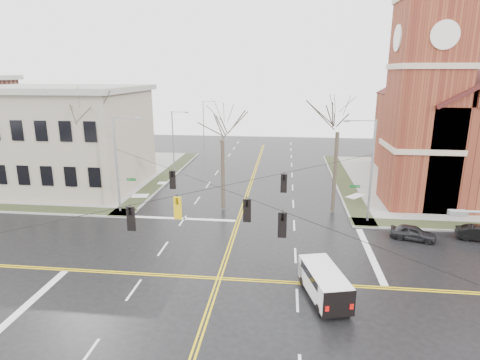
# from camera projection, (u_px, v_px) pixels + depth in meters

# --- Properties ---
(ground) EXTENTS (120.00, 120.00, 0.00)m
(ground) POSITION_uv_depth(u_px,v_px,m) (219.00, 278.00, 26.07)
(ground) COLOR black
(ground) RESTS_ON ground
(sidewalks) EXTENTS (80.00, 80.00, 0.17)m
(sidewalks) POSITION_uv_depth(u_px,v_px,m) (219.00, 277.00, 26.05)
(sidewalks) COLOR gray
(sidewalks) RESTS_ON ground
(road_markings) EXTENTS (100.00, 100.00, 0.01)m
(road_markings) POSITION_uv_depth(u_px,v_px,m) (219.00, 278.00, 26.07)
(road_markings) COLOR gold
(road_markings) RESTS_ON ground
(church) EXTENTS (24.28, 27.48, 27.50)m
(church) POSITION_uv_depth(u_px,v_px,m) (472.00, 114.00, 44.91)
(church) COLOR maroon
(church) RESTS_ON ground
(civic_building_a) EXTENTS (18.00, 14.00, 11.00)m
(civic_building_a) POSITION_uv_depth(u_px,v_px,m) (59.00, 139.00, 46.26)
(civic_building_a) COLOR #9F927E
(civic_building_a) RESTS_ON ground
(signal_pole_ne) EXTENTS (2.75, 0.22, 9.00)m
(signal_pole_ne) POSITION_uv_depth(u_px,v_px,m) (370.00, 168.00, 34.56)
(signal_pole_ne) COLOR gray
(signal_pole_ne) RESTS_ON ground
(signal_pole_nw) EXTENTS (2.75, 0.22, 9.00)m
(signal_pole_nw) POSITION_uv_depth(u_px,v_px,m) (118.00, 162.00, 37.07)
(signal_pole_nw) COLOR gray
(signal_pole_nw) RESTS_ON ground
(span_wires) EXTENTS (23.02, 23.02, 0.03)m
(span_wires) POSITION_uv_depth(u_px,v_px,m) (218.00, 187.00, 24.46)
(span_wires) COLOR black
(span_wires) RESTS_ON ground
(traffic_signals) EXTENTS (8.21, 8.26, 1.30)m
(traffic_signals) POSITION_uv_depth(u_px,v_px,m) (216.00, 202.00, 24.01)
(traffic_signals) COLOR black
(traffic_signals) RESTS_ON ground
(streetlight_north_a) EXTENTS (2.30, 0.20, 8.00)m
(streetlight_north_a) POSITION_uv_depth(u_px,v_px,m) (174.00, 139.00, 52.94)
(streetlight_north_a) COLOR gray
(streetlight_north_a) RESTS_ON ground
(streetlight_north_b) EXTENTS (2.30, 0.20, 8.00)m
(streetlight_north_b) POSITION_uv_depth(u_px,v_px,m) (204.00, 121.00, 72.13)
(streetlight_north_b) COLOR gray
(streetlight_north_b) RESTS_ON ground
(cargo_van) EXTENTS (2.97, 5.01, 1.79)m
(cargo_van) POSITION_uv_depth(u_px,v_px,m) (323.00, 281.00, 23.68)
(cargo_van) COLOR white
(cargo_van) RESTS_ON ground
(parked_car_a) EXTENTS (3.72, 2.38, 1.18)m
(parked_car_a) POSITION_uv_depth(u_px,v_px,m) (413.00, 233.00, 31.99)
(parked_car_a) COLOR black
(parked_car_a) RESTS_ON ground
(parked_car_b) EXTENTS (3.71, 2.05, 1.16)m
(parked_car_b) POSITION_uv_depth(u_px,v_px,m) (480.00, 234.00, 31.79)
(parked_car_b) COLOR black
(parked_car_b) RESTS_ON ground
(tree_nw_far) EXTENTS (4.00, 4.00, 12.15)m
(tree_nw_far) POSITION_uv_depth(u_px,v_px,m) (87.00, 118.00, 38.15)
(tree_nw_far) COLOR #3B3125
(tree_nw_far) RESTS_ON ground
(tree_nw_near) EXTENTS (4.00, 4.00, 10.00)m
(tree_nw_near) POSITION_uv_depth(u_px,v_px,m) (222.00, 136.00, 37.31)
(tree_nw_near) COLOR #3B3125
(tree_nw_near) RESTS_ON ground
(tree_ne) EXTENTS (4.00, 4.00, 11.32)m
(tree_ne) POSITION_uv_depth(u_px,v_px,m) (338.00, 127.00, 36.33)
(tree_ne) COLOR #3B3125
(tree_ne) RESTS_ON ground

